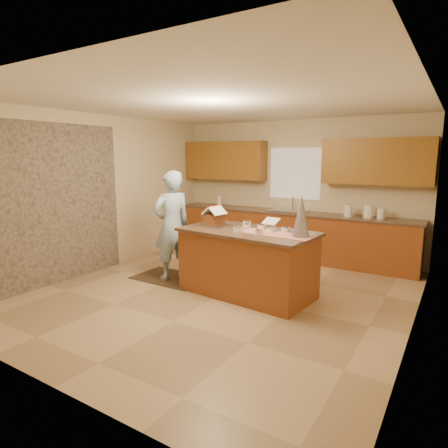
{
  "coord_description": "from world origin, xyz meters",
  "views": [
    {
      "loc": [
        2.86,
        -4.54,
        1.99
      ],
      "look_at": [
        -0.1,
        0.2,
        1.0
      ],
      "focal_mm": 30.72,
      "sensor_mm": 36.0,
      "label": 1
    }
  ],
  "objects_px": {
    "tinsel_tree": "(301,215)",
    "gingerbread_house": "(214,218)",
    "boy": "(172,225)",
    "island_base": "(247,264)"
  },
  "relations": [
    {
      "from": "island_base",
      "to": "boy",
      "type": "xyz_separation_m",
      "value": [
        -1.37,
        -0.03,
        0.44
      ]
    },
    {
      "from": "tinsel_tree",
      "to": "boy",
      "type": "distance_m",
      "value": 2.2
    },
    {
      "from": "boy",
      "to": "gingerbread_house",
      "type": "distance_m",
      "value": 0.82
    },
    {
      "from": "tinsel_tree",
      "to": "boy",
      "type": "bearing_deg",
      "value": -179.91
    },
    {
      "from": "island_base",
      "to": "gingerbread_house",
      "type": "bearing_deg",
      "value": -174.81
    },
    {
      "from": "tinsel_tree",
      "to": "gingerbread_house",
      "type": "height_order",
      "value": "tinsel_tree"
    },
    {
      "from": "tinsel_tree",
      "to": "gingerbread_house",
      "type": "xyz_separation_m",
      "value": [
        -1.37,
        0.03,
        -0.15
      ]
    },
    {
      "from": "island_base",
      "to": "boy",
      "type": "height_order",
      "value": "boy"
    },
    {
      "from": "island_base",
      "to": "gingerbread_house",
      "type": "height_order",
      "value": "gingerbread_house"
    },
    {
      "from": "gingerbread_house",
      "to": "island_base",
      "type": "bearing_deg",
      "value": -0.39
    }
  ]
}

